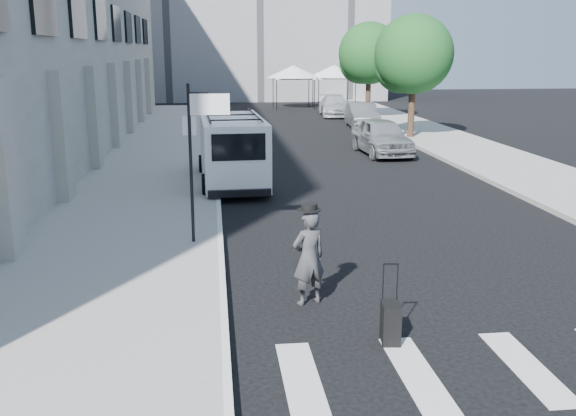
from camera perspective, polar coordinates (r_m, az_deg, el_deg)
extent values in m
plane|color=black|center=(11.80, 4.07, -7.72)|extent=(120.00, 120.00, 0.00)
cube|color=gray|center=(27.19, -11.16, 4.61)|extent=(4.50, 48.00, 0.15)
cube|color=gray|center=(32.98, 13.13, 6.11)|extent=(4.00, 56.00, 0.15)
cylinder|color=black|center=(14.19, -8.63, 3.84)|extent=(0.07, 0.07, 3.50)
cube|color=white|center=(14.09, -8.75, 7.26)|extent=(0.30, 0.03, 0.42)
cube|color=white|center=(14.01, -6.96, 9.13)|extent=(0.85, 0.06, 0.45)
cylinder|color=black|center=(32.39, 10.90, 8.44)|extent=(0.32, 0.32, 2.80)
sphere|color=#174A1B|center=(32.26, 11.13, 13.27)|extent=(3.80, 3.80, 3.80)
sphere|color=#174A1B|center=(32.72, 10.08, 12.32)|extent=(2.66, 2.66, 2.66)
cylinder|color=black|center=(41.04, 7.12, 9.68)|extent=(0.32, 0.32, 2.80)
sphere|color=#174A1B|center=(40.93, 7.24, 13.50)|extent=(3.80, 3.80, 3.80)
sphere|color=#174A1B|center=(41.43, 6.46, 12.73)|extent=(2.66, 2.66, 2.66)
cylinder|color=black|center=(47.71, -1.01, 10.00)|extent=(0.06, 0.06, 2.20)
cylinder|color=black|center=(48.07, 2.36, 10.02)|extent=(0.06, 0.06, 2.20)
cylinder|color=black|center=(50.49, -1.33, 10.21)|extent=(0.06, 0.06, 2.20)
cylinder|color=black|center=(50.83, 1.86, 10.24)|extent=(0.06, 0.06, 2.20)
cube|color=white|center=(49.19, 0.47, 11.46)|extent=(3.00, 3.00, 0.12)
cone|color=white|center=(49.17, 0.47, 12.04)|extent=(4.00, 4.00, 0.90)
cylinder|color=black|center=(48.62, 2.74, 10.06)|extent=(0.06, 0.06, 2.20)
cylinder|color=black|center=(49.15, 6.01, 10.04)|extent=(0.06, 0.06, 2.20)
cylinder|color=black|center=(51.38, 2.23, 10.27)|extent=(0.06, 0.06, 2.20)
cylinder|color=black|center=(51.89, 5.33, 10.26)|extent=(0.06, 0.06, 2.20)
cube|color=white|center=(50.18, 4.10, 11.48)|extent=(3.00, 3.00, 0.12)
cone|color=white|center=(50.16, 4.11, 12.05)|extent=(4.00, 4.00, 0.90)
imported|color=#373739|center=(11.11, 1.86, -4.44)|extent=(0.72, 0.59, 1.69)
cube|color=black|center=(13.39, 1.61, -4.26)|extent=(0.25, 0.46, 0.34)
cube|color=black|center=(9.99, 9.10, -10.05)|extent=(0.32, 0.46, 0.63)
cylinder|color=black|center=(9.94, 8.45, -6.53)|extent=(0.02, 0.02, 0.60)
cylinder|color=black|center=(9.97, 9.69, -6.51)|extent=(0.02, 0.02, 0.60)
cube|color=black|center=(9.85, 9.14, -4.92)|extent=(0.24, 0.06, 0.03)
cube|color=white|center=(21.02, -4.99, 5.29)|extent=(2.15, 5.29, 2.03)
cube|color=white|center=(23.90, -5.48, 5.13)|extent=(1.87, 0.95, 1.06)
cube|color=black|center=(18.41, -4.42, 5.42)|extent=(1.55, 0.14, 0.77)
cylinder|color=black|center=(22.92, -7.58, 3.79)|extent=(0.30, 0.74, 0.73)
cylinder|color=black|center=(23.04, -3.01, 3.95)|extent=(0.30, 0.74, 0.73)
cylinder|color=black|center=(19.42, -7.26, 1.98)|extent=(0.30, 0.74, 0.73)
cylinder|color=black|center=(19.56, -1.88, 2.17)|extent=(0.30, 0.74, 0.73)
imported|color=gray|center=(27.63, 8.32, 6.32)|extent=(2.00, 4.58, 1.54)
imported|color=#515458|center=(36.95, 6.59, 8.16)|extent=(1.81, 4.38, 1.41)
imported|color=#B3B6BC|center=(43.59, 4.17, 9.04)|extent=(2.22, 4.77, 1.35)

